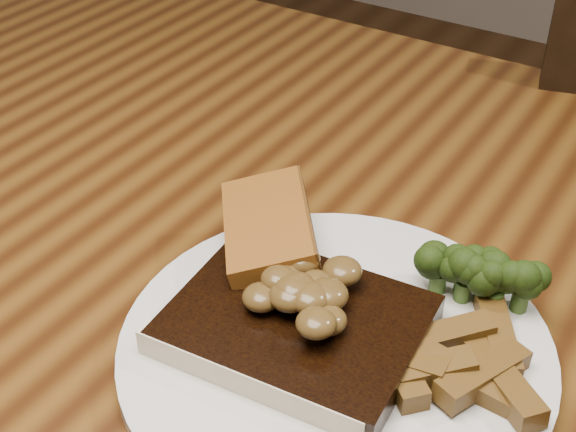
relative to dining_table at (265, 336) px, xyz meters
name	(u,v)px	position (x,y,z in m)	size (l,w,h in m)	color
dining_table	(265,336)	(0.00, 0.00, 0.00)	(1.60, 0.90, 0.75)	#523210
plate	(335,351)	(0.11, -0.07, 0.10)	(0.30, 0.30, 0.01)	silver
steak	(297,327)	(0.08, -0.08, 0.12)	(0.17, 0.13, 0.02)	black
steak_bone	(250,383)	(0.08, -0.14, 0.11)	(0.16, 0.02, 0.02)	beige
mushroom_pile	(297,289)	(0.08, -0.07, 0.14)	(0.08, 0.08, 0.03)	#513919
garlic_bread	(268,250)	(0.02, -0.02, 0.12)	(0.11, 0.06, 0.02)	#93531A
potato_wedges	(459,364)	(0.19, -0.05, 0.12)	(0.09, 0.09, 0.02)	brown
broccoli_cluster	(474,283)	(0.17, 0.02, 0.12)	(0.07, 0.07, 0.04)	#21330B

